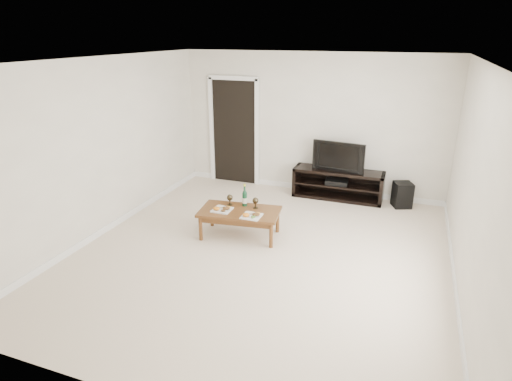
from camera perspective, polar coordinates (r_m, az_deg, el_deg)
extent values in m
plane|color=beige|center=(6.06, 0.69, -8.37)|extent=(5.50, 5.50, 0.00)
cube|color=beige|center=(8.14, 7.37, 8.77)|extent=(5.00, 0.04, 2.60)
cube|color=white|center=(5.32, 0.81, 17.19)|extent=(5.00, 5.50, 0.04)
cube|color=black|center=(8.64, -2.91, 7.71)|extent=(0.90, 0.02, 2.05)
cube|color=black|center=(8.04, 10.85, 0.83)|extent=(1.63, 0.45, 0.55)
imported|color=black|center=(7.88, 11.11, 4.59)|extent=(0.95, 0.24, 0.55)
cube|color=black|center=(8.02, 10.70, 1.17)|extent=(0.42, 0.33, 0.08)
cube|color=black|center=(7.96, 18.92, -0.54)|extent=(0.39, 0.39, 0.45)
cube|color=brown|center=(6.46, -2.17, -4.38)|extent=(1.26, 0.79, 0.42)
cube|color=white|center=(6.38, -4.56, -2.37)|extent=(0.27, 0.27, 0.07)
cube|color=white|center=(6.15, -0.60, -3.23)|extent=(0.27, 0.27, 0.07)
cylinder|color=#0F3921|center=(6.48, -1.52, -0.60)|extent=(0.07, 0.07, 0.35)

